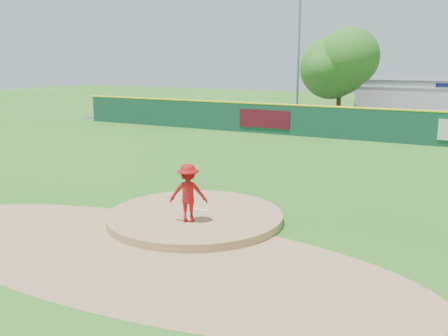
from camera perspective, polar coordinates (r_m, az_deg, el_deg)
The scene contains 12 objects.
ground at distance 15.81m, azimuth -3.33°, elevation -6.01°, with size 120.00×120.00×0.00m, color #286B19.
pitchers_mound at distance 15.81m, azimuth -3.33°, elevation -6.01°, with size 5.50×5.50×0.50m, color #9E774C.
pitching_rubber at distance 15.97m, azimuth -2.80°, elevation -4.79°, with size 0.60×0.15×0.04m, color white.
infield_dirt_arc at distance 13.47m, azimuth -9.90°, elevation -9.52°, with size 15.40×15.40×0.01m, color #9E774C.
parking_lot at distance 40.93m, azimuth 16.27°, elevation 4.99°, with size 44.00×16.00×0.02m, color #38383A.
pitcher at distance 14.72m, azimuth -4.09°, elevation -2.86°, with size 1.13×0.65×1.74m, color #A40E11.
van at distance 34.91m, azimuth 20.70°, elevation 4.69°, with size 2.43×5.27×1.46m, color white.
fence_banners at distance 31.75m, azimuth 15.16°, elevation 4.81°, with size 16.17×0.04×1.20m.
playground_slide at distance 42.40m, azimuth -7.56°, elevation 6.72°, with size 1.03×2.92×1.61m.
outfield_fence at distance 32.07m, azimuth 13.24°, elevation 5.15°, with size 40.00×0.14×2.07m.
deciduous_tree at distance 39.11m, azimuth 13.17°, elevation 11.52°, with size 5.60×5.60×7.36m.
light_pole_left at distance 42.18m, azimuth 8.55°, elevation 13.79°, with size 1.75×0.25×11.00m.
Camera 1 is at (7.65, -12.89, 5.02)m, focal length 40.00 mm.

